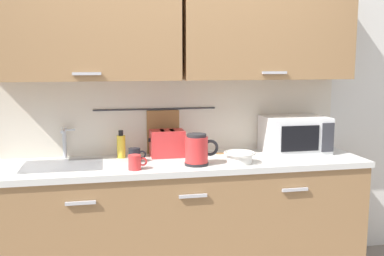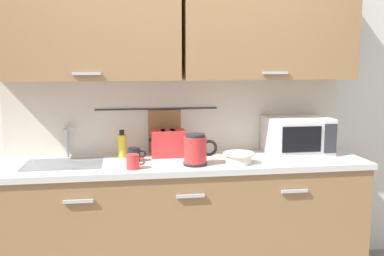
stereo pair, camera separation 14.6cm
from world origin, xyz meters
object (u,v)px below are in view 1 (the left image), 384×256
toaster (167,143)px  mug_by_kettle (135,155)px  microwave (295,134)px  electric_kettle (197,150)px  mixing_bowl (239,157)px  mug_near_sink (135,162)px  wooden_spoon (239,153)px  dish_soap_bottle (121,146)px

toaster → mug_by_kettle: size_ratio=2.13×
microwave → electric_kettle: 0.84m
microwave → mug_by_kettle: (-1.20, -0.09, -0.09)m
microwave → mixing_bowl: microwave is taller
mug_near_sink → mixing_bowl: bearing=3.5°
toaster → mug_by_kettle: toaster is taller
microwave → wooden_spoon: bearing=176.1°
wooden_spoon → electric_kettle: bearing=-143.1°
microwave → electric_kettle: size_ratio=2.03×
wooden_spoon → toaster: bearing=178.0°
dish_soap_bottle → mug_by_kettle: dish_soap_bottle is taller
mixing_bowl → toaster: 0.54m
mixing_bowl → mug_by_kettle: mug_by_kettle is taller
electric_kettle → mug_by_kettle: size_ratio=1.89×
toaster → mug_by_kettle: bearing=-150.8°
mug_near_sink → microwave: bearing=14.2°
mug_near_sink → mug_by_kettle: (0.02, 0.22, 0.00)m
microwave → mixing_bowl: bearing=-152.9°
electric_kettle → toaster: electric_kettle is taller
microwave → toaster: bearing=177.2°
dish_soap_bottle → mug_near_sink: dish_soap_bottle is taller
toaster → wooden_spoon: toaster is taller
dish_soap_bottle → mug_by_kettle: (0.08, -0.15, -0.04)m
dish_soap_bottle → mug_by_kettle: size_ratio=1.63×
electric_kettle → wooden_spoon: bearing=36.9°
electric_kettle → wooden_spoon: electric_kettle is taller
microwave → dish_soap_bottle: 1.29m
mug_near_sink → toaster: (0.26, 0.35, 0.05)m
microwave → mixing_bowl: 0.59m
dish_soap_bottle → toaster: size_ratio=0.77×
mug_near_sink → mixing_bowl: size_ratio=0.56×
dish_soap_bottle → mug_by_kettle: 0.18m
mixing_bowl → dish_soap_bottle: bearing=156.9°
dish_soap_bottle → wooden_spoon: size_ratio=0.71×
mug_by_kettle → dish_soap_bottle: bearing=118.8°
toaster → wooden_spoon: (0.54, -0.02, -0.09)m
electric_kettle → mug_near_sink: size_ratio=1.89×
electric_kettle → mixing_bowl: size_ratio=1.06×
microwave → dish_soap_bottle: bearing=177.1°
wooden_spoon → microwave: bearing=-3.9°
mixing_bowl → mug_by_kettle: bearing=165.6°
mug_by_kettle → wooden_spoon: size_ratio=0.43×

